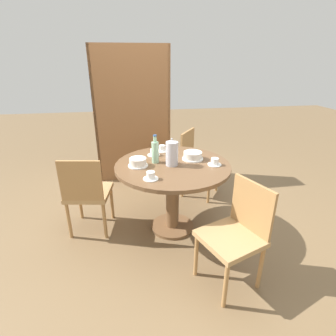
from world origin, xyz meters
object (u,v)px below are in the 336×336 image
at_px(chair_b, 197,161).
at_px(chair_a, 236,232).
at_px(cup_a, 151,176).
at_px(cup_d, 154,153).
at_px(chair_c, 87,192).
at_px(cake_main, 193,156).
at_px(coffee_pot, 172,153).
at_px(cake_second, 138,162).
at_px(cup_b, 162,149).
at_px(water_bottle, 155,152).
at_px(cup_c, 215,162).
at_px(bookshelf, 132,119).

bearing_deg(chair_b, chair_a, -147.75).
relative_size(chair_a, cup_a, 6.42).
relative_size(chair_a, cup_d, 6.42).
xyz_separation_m(chair_c, cake_main, (1.09, 0.02, 0.32)).
bearing_deg(chair_b, chair_c, 152.09).
distance_m(coffee_pot, cake_main, 0.28).
bearing_deg(cake_second, cup_b, 54.00).
distance_m(chair_b, cake_main, 0.75).
bearing_deg(water_bottle, cup_a, -102.43).
bearing_deg(cup_c, water_bottle, 164.34).
relative_size(cake_main, cup_d, 1.64).
distance_m(cake_main, cup_c, 0.25).
bearing_deg(cake_second, water_bottle, 22.21).
bearing_deg(cake_second, bookshelf, 90.00).
height_order(chair_c, cake_second, chair_c).
height_order(water_bottle, cup_b, water_bottle).
height_order(chair_b, bookshelf, bookshelf).
height_order(chair_c, cup_d, chair_c).
bearing_deg(cup_b, chair_c, -158.66).
relative_size(cake_main, cup_b, 1.64).
bearing_deg(cup_c, chair_a, -92.90).
bearing_deg(water_bottle, cake_main, 3.93).
height_order(chair_a, cup_a, chair_a).
relative_size(chair_a, coffee_pot, 3.13).
distance_m(chair_c, water_bottle, 0.80).
bearing_deg(cake_main, chair_a, -81.01).
height_order(cake_second, cup_a, cake_second).
distance_m(coffee_pot, cup_a, 0.38).
distance_m(coffee_pot, water_bottle, 0.18).
bearing_deg(cake_second, chair_b, 43.00).
relative_size(chair_b, water_bottle, 3.01).
distance_m(chair_b, chair_c, 1.47).
xyz_separation_m(water_bottle, cake_second, (-0.18, -0.07, -0.08)).
bearing_deg(chair_a, cake_main, 167.99).
bearing_deg(chair_c, cake_main, -169.87).
distance_m(bookshelf, cup_b, 1.08).
distance_m(chair_a, cup_d, 1.22).
bearing_deg(water_bottle, chair_c, 179.05).
height_order(water_bottle, cup_a, water_bottle).
xyz_separation_m(cup_b, cup_c, (0.45, -0.49, 0.00)).
height_order(cup_a, cup_c, same).
distance_m(cake_main, cup_a, 0.63).
bearing_deg(cup_b, cup_c, -47.30).
relative_size(chair_c, cake_second, 4.43).
height_order(chair_b, cake_second, chair_b).
bearing_deg(cup_c, coffee_pot, 171.25).
relative_size(bookshelf, cup_a, 14.17).
xyz_separation_m(chair_a, cup_b, (-0.41, 1.18, 0.31)).
height_order(chair_c, cup_c, chair_c).
bearing_deg(chair_c, bookshelf, -101.72).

